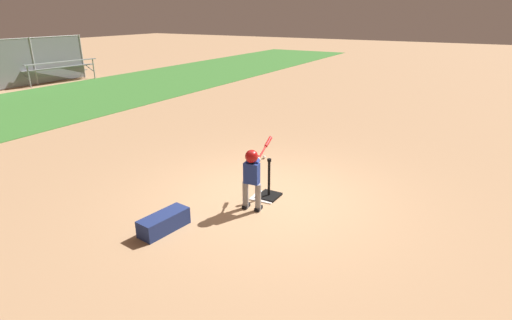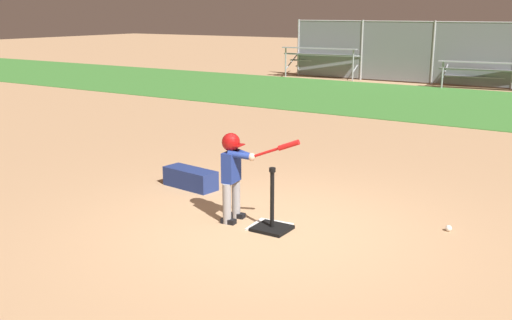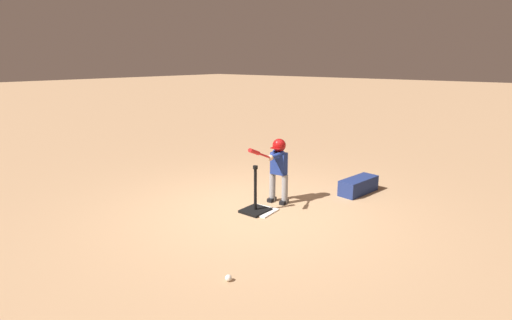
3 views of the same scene
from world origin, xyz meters
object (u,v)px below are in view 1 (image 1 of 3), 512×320
Objects in this scene: batting_tee at (269,191)px; batter_child at (253,172)px; bleachers_left_center at (54,71)px; baseball at (264,157)px; equipment_bag at (164,222)px.

batter_child is (-0.55, 0.03, 0.58)m from batting_tee.
batting_tee is 0.69× the size of batter_child.
batter_child reaches higher than bleachers_left_center.
baseball is at bearing -107.80° from bleachers_left_center.
bleachers_left_center is (6.98, 15.54, -0.19)m from batter_child.
batting_tee is at bearing -112.45° from bleachers_left_center.
batting_tee is 0.20× the size of bleachers_left_center.
batter_child reaches higher than batting_tee.
batter_child is 0.29× the size of bleachers_left_center.
batter_child reaches higher than equipment_bag.
baseball is (2.33, 1.05, -0.66)m from batter_child.
bleachers_left_center is (4.65, 14.49, 0.47)m from baseball.
equipment_bag is (-3.68, -0.21, 0.10)m from baseball.
baseball is 0.02× the size of bleachers_left_center.
baseball is at bearing 10.68° from equipment_bag.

